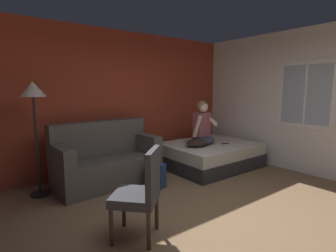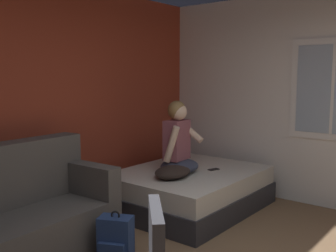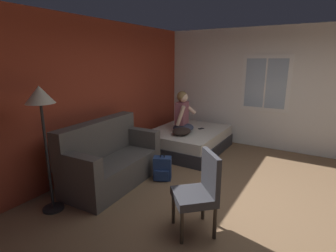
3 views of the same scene
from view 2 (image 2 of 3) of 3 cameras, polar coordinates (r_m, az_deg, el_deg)
wall_back_accent at (r=4.48m, az=-20.62°, el=2.98°), size 10.41×0.16×2.70m
bed at (r=4.99m, az=3.13°, el=-9.16°), size 1.84×1.48×0.48m
couch at (r=3.84m, az=-21.03°, el=-12.34°), size 1.74×0.91×1.04m
person_seated at (r=4.75m, az=1.49°, el=-2.57°), size 0.56×0.49×0.88m
backpack at (r=3.70m, az=-7.65°, el=-16.02°), size 0.32×0.35×0.46m
throw_pillow at (r=4.55m, az=0.69°, el=-6.69°), size 0.48×0.36×0.14m
cell_phone at (r=4.98m, az=6.65°, el=-6.27°), size 0.16×0.11×0.01m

